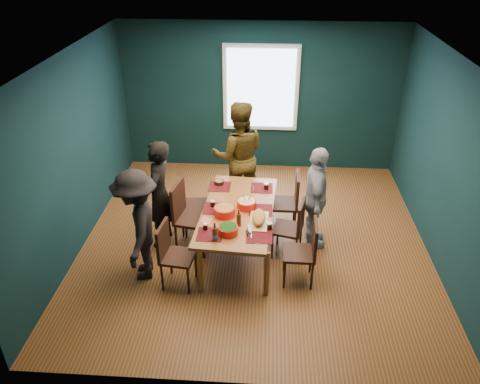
% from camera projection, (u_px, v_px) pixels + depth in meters
% --- Properties ---
extents(room, '(5.01, 5.01, 2.71)m').
position_uv_depth(room, '(256.00, 149.00, 6.51)').
color(room, '#945D2B').
rests_on(room, ground).
extents(dining_table, '(1.08, 1.95, 0.72)m').
position_uv_depth(dining_table, '(238.00, 214.00, 6.40)').
color(dining_table, '#A05F30').
rests_on(dining_table, floor).
extents(chair_left_far, '(0.45, 0.45, 0.90)m').
position_uv_depth(chair_left_far, '(188.00, 201.00, 6.94)').
color(chair_left_far, black).
rests_on(chair_left_far, floor).
extents(chair_left_mid, '(0.54, 0.54, 1.03)m').
position_uv_depth(chair_left_mid, '(186.00, 212.00, 6.53)').
color(chair_left_mid, black).
rests_on(chair_left_mid, floor).
extents(chair_left_near, '(0.45, 0.45, 0.89)m').
position_uv_depth(chair_left_near, '(171.00, 251.00, 5.89)').
color(chair_left_near, black).
rests_on(chair_left_near, floor).
extents(chair_right_far, '(0.44, 0.44, 0.96)m').
position_uv_depth(chair_right_far, '(289.00, 199.00, 6.93)').
color(chair_right_far, black).
rests_on(chair_right_far, floor).
extents(chair_right_mid, '(0.47, 0.47, 0.87)m').
position_uv_depth(chair_right_mid, '(294.00, 225.00, 6.42)').
color(chair_right_mid, black).
rests_on(chair_right_mid, floor).
extents(chair_right_near, '(0.42, 0.42, 0.90)m').
position_uv_depth(chair_right_near, '(306.00, 248.00, 5.93)').
color(chair_right_near, black).
rests_on(chair_right_near, floor).
extents(person_far_left, '(0.43, 0.61, 1.60)m').
position_uv_depth(person_far_left, '(159.00, 195.00, 6.55)').
color(person_far_left, black).
rests_on(person_far_left, floor).
extents(person_back, '(0.96, 0.80, 1.79)m').
position_uv_depth(person_back, '(238.00, 156.00, 7.42)').
color(person_back, black).
rests_on(person_back, floor).
extents(person_right, '(0.39, 0.90, 1.53)m').
position_uv_depth(person_right, '(316.00, 198.00, 6.53)').
color(person_right, white).
rests_on(person_right, floor).
extents(person_near_left, '(0.72, 1.07, 1.54)m').
position_uv_depth(person_near_left, '(138.00, 226.00, 5.93)').
color(person_near_left, black).
rests_on(person_near_left, floor).
extents(bowl_salad, '(0.29, 0.29, 0.12)m').
position_uv_depth(bowl_salad, '(225.00, 211.00, 6.21)').
color(bowl_salad, red).
rests_on(bowl_salad, dining_table).
extents(bowl_dumpling, '(0.27, 0.27, 0.25)m').
position_uv_depth(bowl_dumpling, '(247.00, 204.00, 6.38)').
color(bowl_dumpling, red).
rests_on(bowl_dumpling, dining_table).
extents(bowl_herbs, '(0.25, 0.25, 0.11)m').
position_uv_depth(bowl_herbs, '(228.00, 230.00, 5.84)').
color(bowl_herbs, red).
rests_on(bowl_herbs, dining_table).
extents(cutting_board, '(0.29, 0.60, 0.13)m').
position_uv_depth(cutting_board, '(259.00, 218.00, 6.07)').
color(cutting_board, tan).
rests_on(cutting_board, dining_table).
extents(small_bowl, '(0.14, 0.14, 0.06)m').
position_uv_depth(small_bowl, '(219.00, 182.00, 6.97)').
color(small_bowl, black).
rests_on(small_bowl, dining_table).
extents(beer_bottle_a, '(0.07, 0.07, 0.26)m').
position_uv_depth(beer_bottle_a, '(215.00, 234.00, 5.70)').
color(beer_bottle_a, '#46260C').
rests_on(beer_bottle_a, dining_table).
extents(beer_bottle_b, '(0.06, 0.06, 0.24)m').
position_uv_depth(beer_bottle_b, '(239.00, 219.00, 5.98)').
color(beer_bottle_b, '#46260C').
rests_on(beer_bottle_b, dining_table).
extents(cola_glass_a, '(0.07, 0.07, 0.09)m').
position_uv_depth(cola_glass_a, '(205.00, 226.00, 5.92)').
color(cola_glass_a, black).
rests_on(cola_glass_a, dining_table).
extents(cola_glass_b, '(0.07, 0.07, 0.10)m').
position_uv_depth(cola_glass_b, '(270.00, 226.00, 5.93)').
color(cola_glass_b, black).
rests_on(cola_glass_b, dining_table).
extents(cola_glass_c, '(0.07, 0.07, 0.10)m').
position_uv_depth(cola_glass_c, '(266.00, 186.00, 6.82)').
color(cola_glass_c, black).
rests_on(cola_glass_c, dining_table).
extents(cola_glass_d, '(0.07, 0.07, 0.09)m').
position_uv_depth(cola_glass_d, '(213.00, 203.00, 6.41)').
color(cola_glass_d, black).
rests_on(cola_glass_d, dining_table).
extents(napkin_a, '(0.16, 0.16, 0.00)m').
position_uv_depth(napkin_a, '(265.00, 207.00, 6.41)').
color(napkin_a, '#E86169').
rests_on(napkin_a, dining_table).
extents(napkin_b, '(0.18, 0.18, 0.00)m').
position_uv_depth(napkin_b, '(206.00, 220.00, 6.13)').
color(napkin_b, '#E86169').
rests_on(napkin_b, dining_table).
extents(napkin_c, '(0.22, 0.22, 0.00)m').
position_uv_depth(napkin_c, '(259.00, 240.00, 5.75)').
color(napkin_c, '#E86169').
rests_on(napkin_c, dining_table).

